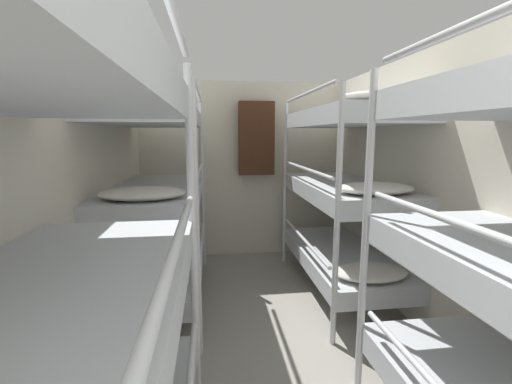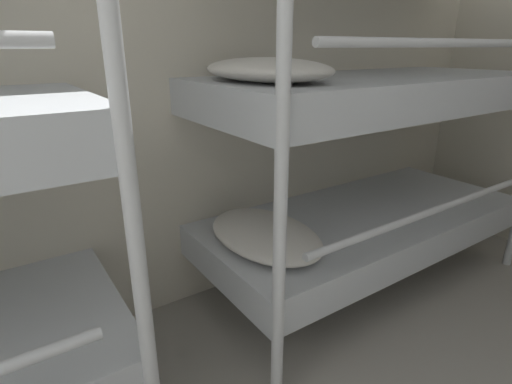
% 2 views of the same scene
% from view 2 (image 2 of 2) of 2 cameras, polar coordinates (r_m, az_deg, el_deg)
% --- Properties ---
extents(wall_left, '(0.06, 4.98, 2.23)m').
position_cam_2_polar(wall_left, '(1.75, -22.81, 14.45)').
color(wall_left, beige).
rests_on(wall_left, ground_plane).
extents(bunk_stack_left_far, '(0.79, 1.79, 1.97)m').
position_cam_2_polar(bunk_stack_left_far, '(2.00, 16.05, 13.79)').
color(bunk_stack_left_far, silver).
rests_on(bunk_stack_left_far, ground_plane).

